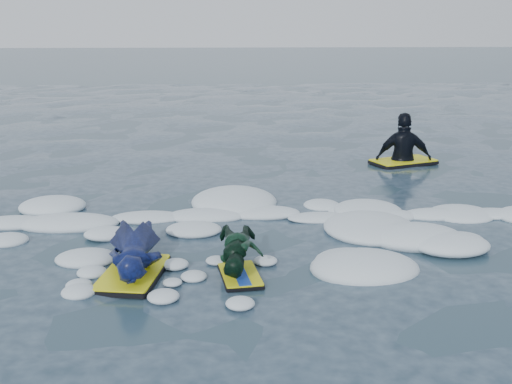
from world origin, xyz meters
TOP-DOWN VIEW (x-y plane):
  - ground at (0.00, 0.00)m, footprint 120.00×120.00m
  - foam_band at (0.00, 1.03)m, footprint 12.00×3.10m
  - prone_woman_unit at (-0.66, -0.38)m, footprint 0.77×1.70m
  - prone_child_unit at (0.50, -0.48)m, footprint 0.64×1.17m
  - waiting_rider_unit at (3.83, 4.86)m, footprint 1.40×1.08m

SIDE VIEW (x-z plane):
  - ground at x=0.00m, z-range 0.00..0.00m
  - foam_band at x=0.00m, z-range -0.15..0.15m
  - waiting_rider_unit at x=3.83m, z-range -0.85..1.00m
  - prone_child_unit at x=0.50m, z-range 0.00..0.44m
  - prone_woman_unit at x=-0.66m, z-range 0.01..0.44m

